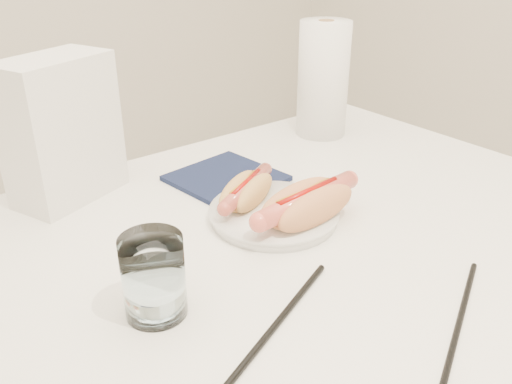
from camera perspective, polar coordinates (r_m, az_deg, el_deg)
table at (r=0.77m, az=-0.32°, el=-10.29°), size 1.20×0.80×0.75m
plate at (r=0.82m, az=1.90°, el=-2.46°), size 0.24×0.24×0.02m
hotdog_left at (r=0.83m, az=-1.01°, el=0.07°), size 0.14×0.11×0.04m
hotdog_right at (r=0.78m, az=5.41°, el=-1.29°), size 0.19×0.09×0.05m
water_glass at (r=0.62m, az=-10.70°, el=-8.74°), size 0.07×0.07×0.10m
chopstick_near at (r=0.62m, az=2.17°, el=-13.66°), size 0.24×0.10×0.01m
chopstick_far at (r=0.67m, az=20.70°, el=-12.14°), size 0.21×0.10×0.01m
napkin_box at (r=0.90m, az=-19.76°, el=6.14°), size 0.19×0.15×0.23m
navy_napkin at (r=0.94m, az=-3.16°, el=1.45°), size 0.18×0.18×0.01m
paper_towel_roll at (r=1.14m, az=7.06°, el=11.64°), size 0.13×0.13×0.23m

